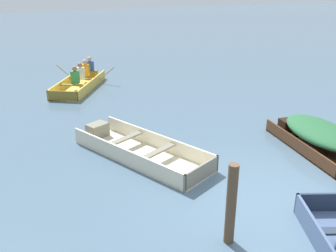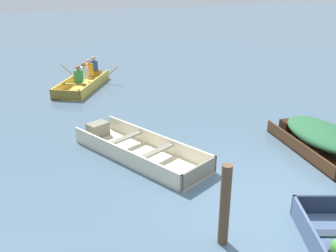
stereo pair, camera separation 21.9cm
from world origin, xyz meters
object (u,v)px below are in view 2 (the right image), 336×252
(skiff_cream_mid_moored, at_px, (136,149))
(mooring_post, at_px, (225,206))
(skiff_dark_varnish_near_moored, at_px, (320,136))
(rowboat_yellow_with_crew, at_px, (84,80))

(skiff_cream_mid_moored, relative_size, mooring_post, 2.66)
(skiff_dark_varnish_near_moored, height_order, rowboat_yellow_with_crew, rowboat_yellow_with_crew)
(skiff_cream_mid_moored, bearing_deg, mooring_post, -85.59)
(skiff_dark_varnish_near_moored, relative_size, rowboat_yellow_with_crew, 0.93)
(rowboat_yellow_with_crew, bearing_deg, skiff_dark_varnish_near_moored, -62.03)
(skiff_dark_varnish_near_moored, distance_m, mooring_post, 4.37)
(skiff_cream_mid_moored, bearing_deg, skiff_dark_varnish_near_moored, -20.32)
(skiff_dark_varnish_near_moored, xyz_separation_m, mooring_post, (-3.87, -2.00, 0.33))
(mooring_post, bearing_deg, skiff_dark_varnish_near_moored, 27.36)
(skiff_dark_varnish_near_moored, distance_m, rowboat_yellow_with_crew, 8.73)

